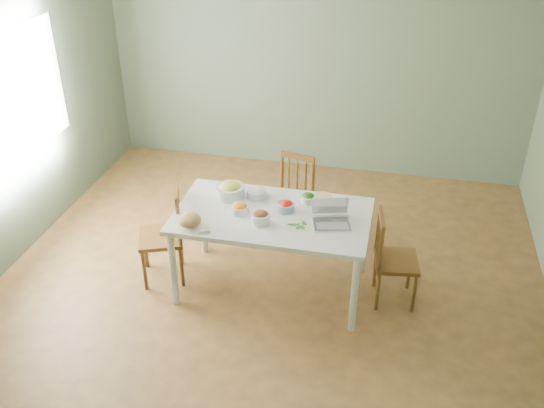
% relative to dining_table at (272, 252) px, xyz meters
% --- Properties ---
extents(floor, '(5.00, 5.00, 0.00)m').
position_rel_dining_table_xyz_m(floor, '(-0.03, 0.03, -0.39)').
color(floor, brown).
rests_on(floor, ground).
extents(wall_back, '(5.00, 0.00, 2.70)m').
position_rel_dining_table_xyz_m(wall_back, '(-0.03, 2.53, 0.96)').
color(wall_back, '#5C6D55').
rests_on(wall_back, ground).
extents(wall_front, '(5.00, 0.00, 2.70)m').
position_rel_dining_table_xyz_m(wall_front, '(-0.03, -2.47, 0.96)').
color(wall_front, '#5C6D55').
rests_on(wall_front, ground).
extents(window_left, '(0.04, 1.60, 1.20)m').
position_rel_dining_table_xyz_m(window_left, '(-2.51, 0.33, 1.11)').
color(window_left, white).
rests_on(window_left, ground).
extents(dining_table, '(1.68, 0.94, 0.79)m').
position_rel_dining_table_xyz_m(dining_table, '(0.00, 0.00, 0.00)').
color(dining_table, white).
rests_on(dining_table, floor).
extents(chair_far, '(0.46, 0.45, 0.88)m').
position_rel_dining_table_xyz_m(chair_far, '(-0.00, 0.84, 0.05)').
color(chair_far, '#492D0F').
rests_on(chair_far, floor).
extents(chair_left, '(0.51, 0.52, 0.93)m').
position_rel_dining_table_xyz_m(chair_left, '(-1.02, -0.06, 0.07)').
color(chair_left, '#492D0F').
rests_on(chair_left, floor).
extents(chair_right, '(0.42, 0.43, 0.87)m').
position_rel_dining_table_xyz_m(chair_right, '(1.09, 0.07, 0.04)').
color(chair_right, '#492D0F').
rests_on(chair_right, floor).
extents(bread_boule, '(0.21, 0.21, 0.12)m').
position_rel_dining_table_xyz_m(bread_boule, '(-0.62, -0.34, 0.45)').
color(bread_boule, tan).
rests_on(bread_boule, dining_table).
extents(butter_stick, '(0.10, 0.07, 0.03)m').
position_rel_dining_table_xyz_m(butter_stick, '(-0.47, -0.41, 0.41)').
color(butter_stick, '#FBECC4').
rests_on(butter_stick, dining_table).
extents(bowl_squash, '(0.28, 0.28, 0.15)m').
position_rel_dining_table_xyz_m(bowl_squash, '(-0.43, 0.21, 0.47)').
color(bowl_squash, gold).
rests_on(bowl_squash, dining_table).
extents(bowl_carrot, '(0.20, 0.20, 0.09)m').
position_rel_dining_table_xyz_m(bowl_carrot, '(-0.27, -0.04, 0.44)').
color(bowl_carrot, orange).
rests_on(bowl_carrot, dining_table).
extents(bowl_onion, '(0.20, 0.20, 0.09)m').
position_rel_dining_table_xyz_m(bowl_onion, '(-0.20, 0.25, 0.44)').
color(bowl_onion, white).
rests_on(bowl_onion, dining_table).
extents(bowl_mushroom, '(0.16, 0.16, 0.11)m').
position_rel_dining_table_xyz_m(bowl_mushroom, '(-0.06, -0.15, 0.45)').
color(bowl_mushroom, '#3F2E1C').
rests_on(bowl_mushroom, dining_table).
extents(bowl_redpep, '(0.20, 0.20, 0.09)m').
position_rel_dining_table_xyz_m(bowl_redpep, '(0.10, 0.08, 0.44)').
color(bowl_redpep, '#AE0003').
rests_on(bowl_redpep, dining_table).
extents(bowl_broccoli, '(0.18, 0.18, 0.09)m').
position_rel_dining_table_xyz_m(bowl_broccoli, '(0.27, 0.27, 0.44)').
color(bowl_broccoli, black).
rests_on(bowl_broccoli, dining_table).
extents(flatbread, '(0.24, 0.24, 0.02)m').
position_rel_dining_table_xyz_m(flatbread, '(0.38, 0.37, 0.40)').
color(flatbread, '#D1B58E').
rests_on(flatbread, dining_table).
extents(basil_bunch, '(0.18, 0.18, 0.02)m').
position_rel_dining_table_xyz_m(basil_bunch, '(0.24, -0.13, 0.40)').
color(basil_bunch, '#0E4C0E').
rests_on(basil_bunch, dining_table).
extents(laptop, '(0.36, 0.34, 0.20)m').
position_rel_dining_table_xyz_m(laptop, '(0.52, -0.06, 0.49)').
color(laptop, silver).
rests_on(laptop, dining_table).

